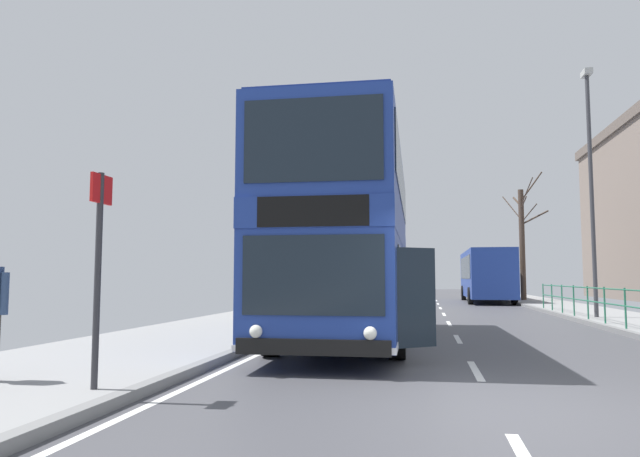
% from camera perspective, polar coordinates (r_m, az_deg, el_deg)
% --- Properties ---
extents(ground, '(15.80, 140.00, 0.20)m').
position_cam_1_polar(ground, '(7.12, 11.09, -16.48)').
color(ground, '#46464B').
extents(double_decker_bus_main, '(3.28, 10.33, 4.52)m').
position_cam_1_polar(double_decker_bus_main, '(13.63, 3.02, -1.20)').
color(double_decker_bus_main, navy).
rests_on(double_decker_bus_main, ground).
extents(background_bus_far_lane, '(2.70, 10.34, 3.11)m').
position_cam_1_polar(background_bus_far_lane, '(36.77, 16.18, -4.40)').
color(background_bus_far_lane, navy).
rests_on(background_bus_far_lane, ground).
extents(pedestrian_railing_far_kerb, '(0.05, 21.20, 1.07)m').
position_cam_1_polar(pedestrian_railing_far_kerb, '(17.26, 28.10, -6.42)').
color(pedestrian_railing_far_kerb, '#236B4C').
rests_on(pedestrian_railing_far_kerb, ground).
extents(bus_stop_sign_near, '(0.08, 0.44, 2.63)m').
position_cam_1_polar(bus_stop_sign_near, '(7.53, -21.18, -2.41)').
color(bus_stop_sign_near, '#2D2D33').
rests_on(bus_stop_sign_near, ground).
extents(street_lamp_far_side, '(0.28, 0.60, 8.67)m').
position_cam_1_polar(street_lamp_far_side, '(22.15, 25.36, 4.95)').
color(street_lamp_far_side, '#38383D').
rests_on(street_lamp_far_side, ground).
extents(bare_tree_far_00, '(2.43, 2.84, 7.81)m').
position_cam_1_polar(bare_tree_far_00, '(37.29, 19.51, -1.08)').
color(bare_tree_far_00, '#423328').
rests_on(bare_tree_far_00, ground).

